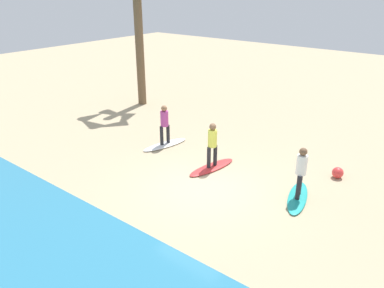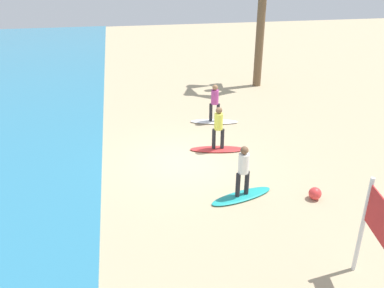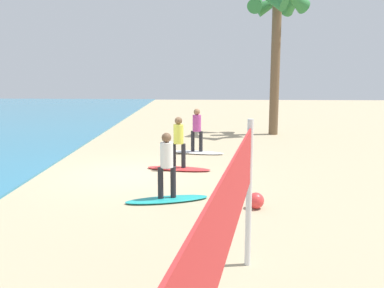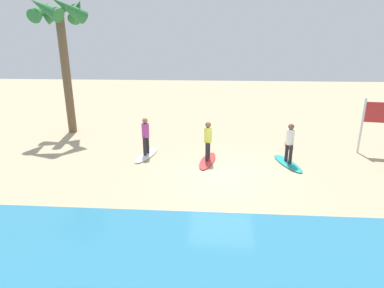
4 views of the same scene
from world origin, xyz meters
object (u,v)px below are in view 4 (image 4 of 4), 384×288
surfboard_teal (288,163)px  surfer_white (146,133)px  surfer_teal (290,140)px  beach_ball (289,144)px  surfboard_white (147,155)px  surfboard_red (208,161)px  surfer_red (208,138)px  palm_tree (60,24)px

surfboard_teal → surfer_white: 6.15m
surfer_teal → beach_ball: bearing=-102.9°
surfboard_teal → surfboard_white: (6.05, -0.58, 0.00)m
surfboard_red → surfer_red: size_ratio=1.28×
surfer_white → beach_ball: bearing=-166.4°
surfboard_teal → beach_ball: size_ratio=5.43×
surfer_teal → beach_ball: (-0.49, -2.16, -0.84)m
surfboard_teal → surfer_white: size_ratio=1.28×
surfboard_teal → surfer_red: bearing=-107.9°
surfboard_teal → surfer_white: surfer_white is taller
surfboard_red → beach_ball: beach_ball is taller
surfboard_teal → surfer_teal: bearing=-0.0°
surfboard_white → beach_ball: size_ratio=5.43×
surfboard_teal → surfer_white: (6.05, -0.58, 0.99)m
surfboard_red → beach_ball: bearing=128.7°
surfboard_white → palm_tree: (4.93, -3.62, 5.63)m
surfer_teal → surfboard_red: bearing=-1.1°
surfer_white → beach_ball: size_ratio=4.24×
surfer_red → surfer_white: 2.77m
surfboard_red → surfer_white: surfer_white is taller
surfer_teal → surfer_white: 6.07m
surfer_teal → surfboard_red: (3.32, -0.07, -0.99)m
surfer_red → surfer_white: (2.72, -0.51, 0.00)m
surfboard_white → palm_tree: palm_tree is taller
surfer_teal → palm_tree: palm_tree is taller
beach_ball → surfboard_red: bearing=28.7°
surfboard_white → surfer_red: bearing=91.7°
palm_tree → beach_ball: size_ratio=18.31×
surfboard_teal → surfboard_white: size_ratio=1.00×
surfer_teal → surfer_red: bearing=-1.1°
surfboard_red → surfboard_teal: bearing=98.8°
surfboard_white → beach_ball: bearing=115.9°
surfer_teal → palm_tree: 12.64m
surfboard_red → palm_tree: 10.37m
surfboard_teal → palm_tree: bearing=-127.7°
surfboard_white → surfer_white: (0.00, 0.00, 0.99)m
surfboard_teal → surfer_red: size_ratio=1.28×
surfboard_teal → surfer_teal: size_ratio=1.28×
surfer_teal → surfer_red: same height
surfer_teal → surfboard_white: bearing=-5.5°
surfer_white → surfboard_red: bearing=169.3°
surfer_red → palm_tree: palm_tree is taller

